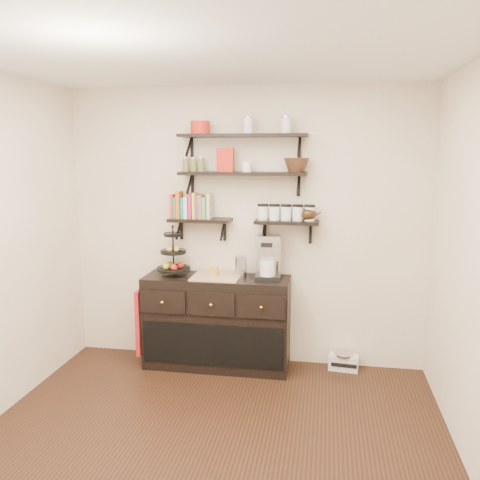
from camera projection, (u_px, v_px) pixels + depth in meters
name	position (u px, v px, depth m)	size (l,w,h in m)	color
floor	(204.00, 458.00, 3.51)	(3.50, 3.50, 0.00)	black
ceiling	(199.00, 48.00, 3.04)	(3.50, 3.50, 0.02)	white
back_wall	(245.00, 228.00, 4.98)	(3.50, 0.02, 2.70)	white
shelf_top	(243.00, 136.00, 4.70)	(1.20, 0.27, 0.23)	black
shelf_mid	(243.00, 174.00, 4.76)	(1.20, 0.27, 0.23)	black
shelf_low_left	(200.00, 221.00, 4.92)	(0.60, 0.25, 0.23)	black
shelf_low_right	(287.00, 223.00, 4.78)	(0.60, 0.25, 0.23)	black
cookbooks	(193.00, 206.00, 4.90)	(0.40, 0.15, 0.26)	red
glass_canisters	(286.00, 213.00, 4.76)	(0.54, 0.10, 0.13)	silver
sideboard	(217.00, 322.00, 4.94)	(1.40, 0.50, 0.92)	black
fruit_stand	(174.00, 259.00, 4.91)	(0.32, 0.32, 0.47)	black
candle	(214.00, 271.00, 4.86)	(0.08, 0.08, 0.08)	#B57D29
coffee_maker	(268.00, 258.00, 4.78)	(0.24, 0.23, 0.43)	black
thermal_carafe	(241.00, 267.00, 4.79)	(0.11, 0.11, 0.22)	silver
apron	(142.00, 320.00, 4.97)	(0.04, 0.27, 0.64)	#A81E12
radio	(344.00, 362.00, 4.91)	(0.29, 0.20, 0.17)	silver
recipe_box	(225.00, 160.00, 4.76)	(0.16, 0.06, 0.22)	red
walnut_bowl	(296.00, 165.00, 4.66)	(0.24, 0.24, 0.13)	black
ramekins	(247.00, 167.00, 4.74)	(0.09, 0.09, 0.10)	white
teapot	(309.00, 213.00, 4.73)	(0.20, 0.15, 0.15)	black
red_pot	(200.00, 127.00, 4.75)	(0.18, 0.18, 0.12)	red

